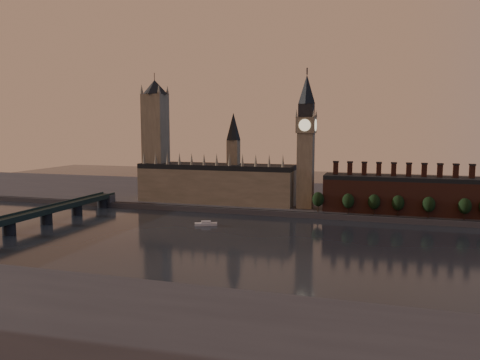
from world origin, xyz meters
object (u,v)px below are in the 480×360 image
at_px(victoria_tower, 156,136).
at_px(big_ben, 306,140).
at_px(river_boat, 206,224).
at_px(westminster_bridge, 25,219).

bearing_deg(victoria_tower, big_ben, -2.20).
xyz_separation_m(victoria_tower, river_boat, (72.83, -71.10, -57.92)).
bearing_deg(big_ben, westminster_bridge, -145.67).
bearing_deg(victoria_tower, westminster_bridge, -106.56).
height_order(westminster_bridge, river_boat, westminster_bridge).
distance_m(big_ben, river_boat, 103.62).
xyz_separation_m(westminster_bridge, river_boat, (107.83, 46.59, -6.27)).
bearing_deg(westminster_bridge, big_ben, 34.33).
bearing_deg(big_ben, victoria_tower, 177.80).
bearing_deg(big_ben, river_boat, -130.86).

